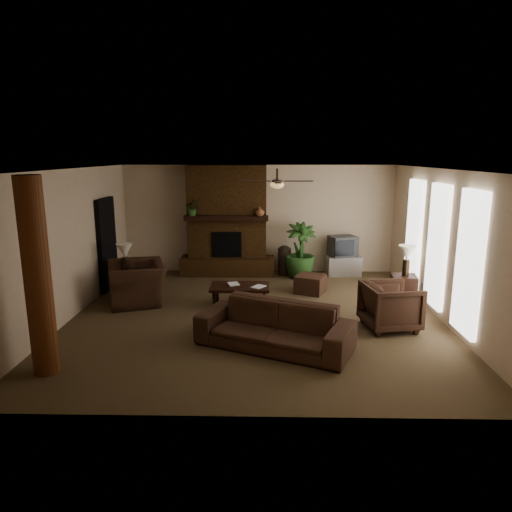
{
  "coord_description": "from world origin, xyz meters",
  "views": [
    {
      "loc": [
        0.19,
        -8.42,
        3.06
      ],
      "look_at": [
        0.0,
        0.4,
        1.1
      ],
      "focal_mm": 32.2,
      "sensor_mm": 36.0,
      "label": 1
    }
  ],
  "objects_px": {
    "floor_vase": "(284,258)",
    "coffee_table": "(240,288)",
    "floor_plant": "(300,263)",
    "armchair_right": "(391,304)",
    "log_column": "(37,278)",
    "side_table_left": "(129,285)",
    "sofa": "(274,319)",
    "lamp_right": "(407,255)",
    "ottoman": "(310,284)",
    "lamp_left": "(125,253)",
    "tv_stand": "(343,265)",
    "armchair_left": "(137,276)",
    "side_table_right": "(403,288)"
  },
  "relations": [
    {
      "from": "coffee_table",
      "to": "floor_plant",
      "type": "distance_m",
      "value": 2.64
    },
    {
      "from": "log_column",
      "to": "coffee_table",
      "type": "xyz_separation_m",
      "value": [
        2.61,
        3.02,
        -1.03
      ]
    },
    {
      "from": "tv_stand",
      "to": "lamp_left",
      "type": "relative_size",
      "value": 1.31
    },
    {
      "from": "floor_plant",
      "to": "side_table_left",
      "type": "xyz_separation_m",
      "value": [
        -3.84,
        -1.73,
        -0.11
      ]
    },
    {
      "from": "log_column",
      "to": "side_table_left",
      "type": "height_order",
      "value": "log_column"
    },
    {
      "from": "ottoman",
      "to": "floor_vase",
      "type": "bearing_deg",
      "value": 108.39
    },
    {
      "from": "ottoman",
      "to": "lamp_left",
      "type": "distance_m",
      "value": 4.14
    },
    {
      "from": "ottoman",
      "to": "lamp_right",
      "type": "bearing_deg",
      "value": -15.59
    },
    {
      "from": "floor_vase",
      "to": "coffee_table",
      "type": "bearing_deg",
      "value": -111.85
    },
    {
      "from": "armchair_right",
      "to": "lamp_left",
      "type": "relative_size",
      "value": 1.41
    },
    {
      "from": "floor_plant",
      "to": "log_column",
      "type": "bearing_deg",
      "value": -127.4
    },
    {
      "from": "tv_stand",
      "to": "floor_plant",
      "type": "relative_size",
      "value": 0.61
    },
    {
      "from": "sofa",
      "to": "side_table_left",
      "type": "relative_size",
      "value": 4.49
    },
    {
      "from": "side_table_left",
      "to": "sofa",
      "type": "bearing_deg",
      "value": -39.78
    },
    {
      "from": "ottoman",
      "to": "side_table_right",
      "type": "bearing_deg",
      "value": -15.27
    },
    {
      "from": "coffee_table",
      "to": "lamp_right",
      "type": "relative_size",
      "value": 1.85
    },
    {
      "from": "floor_plant",
      "to": "side_table_right",
      "type": "height_order",
      "value": "floor_plant"
    },
    {
      "from": "tv_stand",
      "to": "armchair_left",
      "type": "bearing_deg",
      "value": -157.45
    },
    {
      "from": "log_column",
      "to": "side_table_right",
      "type": "relative_size",
      "value": 5.09
    },
    {
      "from": "armchair_right",
      "to": "coffee_table",
      "type": "distance_m",
      "value": 3.02
    },
    {
      "from": "armchair_left",
      "to": "coffee_table",
      "type": "height_order",
      "value": "armchair_left"
    },
    {
      "from": "armchair_left",
      "to": "floor_vase",
      "type": "distance_m",
      "value": 3.95
    },
    {
      "from": "floor_plant",
      "to": "lamp_right",
      "type": "height_order",
      "value": "lamp_right"
    },
    {
      "from": "log_column",
      "to": "armchair_left",
      "type": "bearing_deg",
      "value": 82.28
    },
    {
      "from": "armchair_left",
      "to": "side_table_left",
      "type": "height_order",
      "value": "armchair_left"
    },
    {
      "from": "coffee_table",
      "to": "ottoman",
      "type": "distance_m",
      "value": 1.82
    },
    {
      "from": "coffee_table",
      "to": "side_table_right",
      "type": "distance_m",
      "value": 3.5
    },
    {
      "from": "floor_vase",
      "to": "floor_plant",
      "type": "bearing_deg",
      "value": -38.09
    },
    {
      "from": "log_column",
      "to": "tv_stand",
      "type": "bearing_deg",
      "value": 47.12
    },
    {
      "from": "tv_stand",
      "to": "lamp_right",
      "type": "height_order",
      "value": "lamp_right"
    },
    {
      "from": "armchair_right",
      "to": "side_table_left",
      "type": "distance_m",
      "value": 5.47
    },
    {
      "from": "sofa",
      "to": "ottoman",
      "type": "distance_m",
      "value": 3.17
    },
    {
      "from": "log_column",
      "to": "lamp_left",
      "type": "bearing_deg",
      "value": 88.02
    },
    {
      "from": "log_column",
      "to": "side_table_right",
      "type": "height_order",
      "value": "log_column"
    },
    {
      "from": "log_column",
      "to": "armchair_left",
      "type": "xyz_separation_m",
      "value": [
        0.44,
        3.23,
        -0.84
      ]
    },
    {
      "from": "floor_vase",
      "to": "side_table_left",
      "type": "distance_m",
      "value": 4.01
    },
    {
      "from": "lamp_left",
      "to": "lamp_right",
      "type": "height_order",
      "value": "same"
    },
    {
      "from": "sofa",
      "to": "lamp_right",
      "type": "xyz_separation_m",
      "value": [
        2.82,
        2.49,
        0.52
      ]
    },
    {
      "from": "ottoman",
      "to": "lamp_right",
      "type": "height_order",
      "value": "lamp_right"
    },
    {
      "from": "tv_stand",
      "to": "lamp_left",
      "type": "height_order",
      "value": "lamp_left"
    },
    {
      "from": "log_column",
      "to": "tv_stand",
      "type": "distance_m",
      "value": 7.66
    },
    {
      "from": "floor_plant",
      "to": "side_table_left",
      "type": "distance_m",
      "value": 4.21
    },
    {
      "from": "armchair_left",
      "to": "tv_stand",
      "type": "relative_size",
      "value": 1.52
    },
    {
      "from": "armchair_left",
      "to": "floor_plant",
      "type": "xyz_separation_m",
      "value": [
        3.58,
        2.02,
        -0.17
      ]
    },
    {
      "from": "sofa",
      "to": "lamp_left",
      "type": "bearing_deg",
      "value": 164.68
    },
    {
      "from": "armchair_right",
      "to": "floor_vase",
      "type": "xyz_separation_m",
      "value": [
        -1.74,
        3.74,
        -0.03
      ]
    },
    {
      "from": "log_column",
      "to": "armchair_left",
      "type": "relative_size",
      "value": 2.17
    },
    {
      "from": "ottoman",
      "to": "tv_stand",
      "type": "relative_size",
      "value": 0.71
    },
    {
      "from": "log_column",
      "to": "floor_plant",
      "type": "distance_m",
      "value": 6.68
    },
    {
      "from": "log_column",
      "to": "sofa",
      "type": "bearing_deg",
      "value": 15.84
    }
  ]
}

